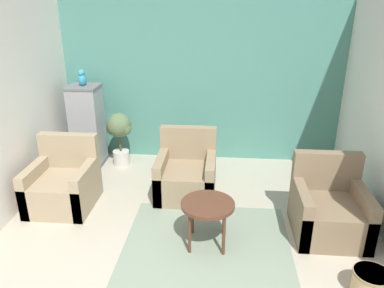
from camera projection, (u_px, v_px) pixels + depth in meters
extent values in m
cube|color=#4C897A|center=(201.00, 81.00, 6.02)|extent=(4.58, 0.06, 2.64)
cube|color=silver|center=(8.00, 108.00, 4.58)|extent=(0.06, 3.46, 2.64)
cube|color=gray|center=(207.00, 243.00, 4.22)|extent=(1.85, 1.57, 0.01)
cylinder|color=#512D1E|center=(208.00, 205.00, 4.03)|extent=(0.59, 0.59, 0.04)
cylinder|color=#512D1E|center=(190.00, 234.00, 3.98)|extent=(0.04, 0.04, 0.49)
cylinder|color=#512D1E|center=(224.00, 236.00, 3.95)|extent=(0.04, 0.04, 0.49)
cylinder|color=#512D1E|center=(192.00, 215.00, 4.31)|extent=(0.04, 0.04, 0.49)
cylinder|color=#512D1E|center=(224.00, 217.00, 4.28)|extent=(0.04, 0.04, 0.49)
cube|color=#9E896B|center=(63.00, 191.00, 4.91)|extent=(0.79, 0.83, 0.42)
cube|color=#9E896B|center=(69.00, 150.00, 5.06)|extent=(0.79, 0.14, 0.47)
cube|color=#9E896B|center=(37.00, 185.00, 4.90)|extent=(0.12, 0.83, 0.58)
cube|color=#9E896B|center=(87.00, 187.00, 4.85)|extent=(0.12, 0.83, 0.58)
cube|color=#7A664C|center=(329.00, 218.00, 4.33)|extent=(0.79, 0.83, 0.42)
cube|color=#7A664C|center=(327.00, 170.00, 4.48)|extent=(0.79, 0.14, 0.47)
cube|color=#7A664C|center=(300.00, 210.00, 4.32)|extent=(0.12, 0.83, 0.58)
cube|color=#7A664C|center=(360.00, 213.00, 4.27)|extent=(0.12, 0.83, 0.58)
cube|color=#8E7A5B|center=(186.00, 181.00, 5.17)|extent=(0.79, 0.83, 0.42)
cube|color=#8E7A5B|center=(188.00, 142.00, 5.32)|extent=(0.79, 0.14, 0.47)
cube|color=#8E7A5B|center=(162.00, 175.00, 5.17)|extent=(0.12, 0.83, 0.58)
cube|color=#8E7A5B|center=(211.00, 177.00, 5.11)|extent=(0.12, 0.83, 0.58)
cube|color=slate|center=(91.00, 161.00, 6.25)|extent=(0.46, 0.46, 0.07)
cube|color=#939399|center=(87.00, 124.00, 6.01)|extent=(0.45, 0.45, 1.21)
cube|color=slate|center=(83.00, 87.00, 5.78)|extent=(0.47, 0.47, 0.03)
ellipsoid|color=teal|center=(82.00, 79.00, 5.74)|extent=(0.12, 0.15, 0.19)
sphere|color=teal|center=(81.00, 73.00, 5.68)|extent=(0.10, 0.10, 0.10)
cone|color=gold|center=(80.00, 74.00, 5.64)|extent=(0.05, 0.05, 0.05)
cone|color=teal|center=(84.00, 80.00, 5.81)|extent=(0.06, 0.12, 0.16)
cylinder|color=beige|center=(121.00, 157.00, 6.17)|extent=(0.27, 0.27, 0.23)
cylinder|color=brown|center=(120.00, 142.00, 6.07)|extent=(0.03, 0.03, 0.31)
sphere|color=#566B47|center=(119.00, 125.00, 5.96)|extent=(0.39, 0.39, 0.39)
sphere|color=#566B47|center=(113.00, 128.00, 6.03)|extent=(0.23, 0.23, 0.23)
sphere|color=#566B47|center=(125.00, 129.00, 5.94)|extent=(0.22, 0.22, 0.22)
cylinder|color=tan|center=(370.00, 283.00, 3.47)|extent=(0.33, 0.33, 0.25)
cylinder|color=#957E57|center=(373.00, 274.00, 3.43)|extent=(0.35, 0.35, 0.02)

